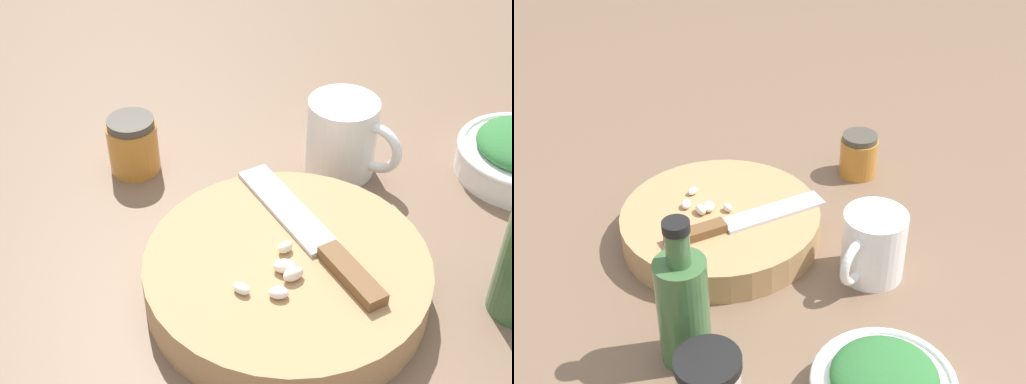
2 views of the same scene
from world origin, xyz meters
TOP-DOWN VIEW (x-y plane):
  - ground_plane at (0.00, 0.00)m, footprint 5.00×5.00m
  - cutting_board at (0.00, -0.08)m, footprint 0.28×0.28m
  - chef_knife at (0.03, -0.06)m, footprint 0.11×0.23m
  - garlic_cloves at (-0.01, -0.11)m, footprint 0.08×0.07m
  - spice_jar at (0.30, -0.12)m, footprint 0.07×0.07m
  - coffee_mug at (0.11, 0.11)m, footprint 0.10×0.10m
  - honey_jar at (-0.14, 0.15)m, footprint 0.06×0.06m
  - oil_bottle at (0.22, -0.14)m, footprint 0.06×0.06m

SIDE VIEW (x-z plane):
  - ground_plane at x=0.00m, z-range 0.00..0.00m
  - cutting_board at x=0.00m, z-range 0.00..0.05m
  - honey_jar at x=-0.14m, z-range 0.00..0.07m
  - spice_jar at x=0.30m, z-range 0.00..0.07m
  - coffee_mug at x=0.11m, z-range 0.00..0.10m
  - chef_knife at x=0.03m, z-range 0.04..0.06m
  - garlic_cloves at x=-0.01m, z-range 0.05..0.06m
  - oil_bottle at x=0.22m, z-range -0.02..0.18m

